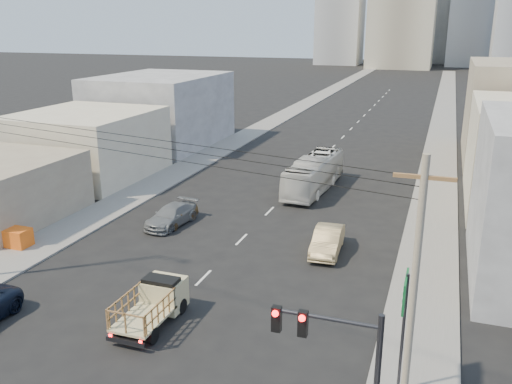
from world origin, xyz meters
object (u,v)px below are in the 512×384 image
Objects in this scene: sedan_brown at (176,214)px; crate_stack at (16,237)px; flatbed_pickup at (153,301)px; traffic_signal at (341,368)px; green_sign at (404,305)px; city_bus at (314,173)px; sedan_tan at (327,241)px; utility_pole at (412,303)px; sedan_grey at (171,216)px.

crate_stack is at bearing -130.04° from sedan_brown.
traffic_signal is at bearing -32.72° from flatbed_pickup.
green_sign is at bearing -15.14° from crate_stack.
city_bus is 2.24× the size of sedan_tan.
city_bus is 5.83× the size of crate_stack.
traffic_signal is (15.22, -18.84, 3.40)m from sedan_brown.
sedan_brown is 21.83m from green_sign.
green_sign reaches higher than city_bus.
sedan_tan is 16.50m from utility_pole.
flatbed_pickup is 13.46m from sedan_brown.
city_bus is at bearing 109.30° from utility_pole.
sedan_brown is at bearing 44.02° from crate_stack.
traffic_signal is 3.33× the size of crate_stack.
green_sign is 2.91m from utility_pole.
sedan_brown is at bearing 128.93° from traffic_signal.
utility_pole is at bearing 55.39° from traffic_signal.
sedan_brown is 10.50m from crate_stack.
flatbed_pickup is 0.88× the size of green_sign.
green_sign is 0.50× the size of utility_pole.
sedan_grey is at bearing 137.10° from utility_pole.
city_bus is at bearing 51.20° from crate_stack.
utility_pole is at bearing -20.24° from crate_stack.
sedan_tan is 0.94× the size of green_sign.
flatbed_pickup reaches higher than crate_stack.
crate_stack is at bearing -131.46° from sedan_grey.
sedan_grey is at bearing 141.38° from green_sign.
flatbed_pickup is 13.13m from sedan_grey.
green_sign is at bearing -7.15° from flatbed_pickup.
green_sign is 25.22m from crate_stack.
city_bus is 1.75× the size of traffic_signal.
crate_stack is at bearing 158.18° from flatbed_pickup.
sedan_tan reaches higher than crate_stack.
sedan_grey is 21.69m from green_sign.
crate_stack is at bearing -125.36° from city_bus.
traffic_signal reaches higher than flatbed_pickup.
flatbed_pickup reaches higher than sedan_tan.
flatbed_pickup reaches higher than sedan_brown.
sedan_grey is 23.79m from utility_pole.
flatbed_pickup is 23.69m from city_bus.
city_bus is 26.79m from green_sign.
crate_stack is at bearing 153.12° from traffic_signal.
green_sign reaches higher than sedan_tan.
traffic_signal is at bearing -105.55° from green_sign.
utility_pole is 5.56× the size of crate_stack.
utility_pole is (0.34, -2.50, 1.44)m from green_sign.
traffic_signal is at bearing -45.13° from sedan_brown.
traffic_signal is 1.20× the size of green_sign.
sedan_brown is 11.32m from sedan_tan.
sedan_tan is 0.97× the size of sedan_grey.
flatbed_pickup is at bearing -60.25° from sedan_grey.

